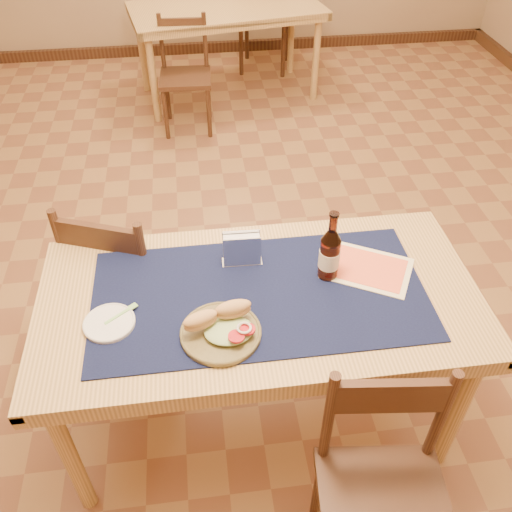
{
  "coord_description": "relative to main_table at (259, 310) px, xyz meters",
  "views": [
    {
      "loc": [
        -0.19,
        -2.15,
        2.16
      ],
      "look_at": [
        0.0,
        -0.7,
        0.85
      ],
      "focal_mm": 38.0,
      "sensor_mm": 36.0,
      "label": 1
    }
  ],
  "objects": [
    {
      "name": "room",
      "position": [
        0.0,
        0.8,
        0.73
      ],
      "size": [
        6.04,
        7.04,
        2.84
      ],
      "color": "olive",
      "rests_on": "ground"
    },
    {
      "name": "main_table",
      "position": [
        0.0,
        0.0,
        0.0
      ],
      "size": [
        1.6,
        0.8,
        0.75
      ],
      "color": "tan",
      "rests_on": "ground"
    },
    {
      "name": "placemat",
      "position": [
        0.0,
        0.0,
        0.09
      ],
      "size": [
        1.2,
        0.6,
        0.01
      ],
      "primitive_type": "cube",
      "color": "#0E1636",
      "rests_on": "main_table"
    },
    {
      "name": "baseboard",
      "position": [
        0.0,
        0.8,
        -0.62
      ],
      "size": [
        6.0,
        7.0,
        0.1
      ],
      "color": "#412817",
      "rests_on": "ground"
    },
    {
      "name": "back_table",
      "position": [
        0.17,
        3.26,
        0.0
      ],
      "size": [
        1.65,
        1.02,
        0.75
      ],
      "color": "tan",
      "rests_on": "ground"
    },
    {
      "name": "chair_main_far",
      "position": [
        -0.54,
        0.48,
        -0.2
      ],
      "size": [
        0.54,
        0.54,
        0.9
      ],
      "color": "#412817",
      "rests_on": "ground"
    },
    {
      "name": "chair_main_near",
      "position": [
        0.31,
        -0.64,
        -0.21
      ],
      "size": [
        0.45,
        0.45,
        0.89
      ],
      "color": "#412817",
      "rests_on": "ground"
    },
    {
      "name": "chair_back_near",
      "position": [
        -0.21,
        2.73,
        -0.23
      ],
      "size": [
        0.41,
        0.41,
        0.84
      ],
      "color": "#412817",
      "rests_on": "ground"
    },
    {
      "name": "chair_back_far",
      "position": [
        0.56,
        3.77,
        -0.15
      ],
      "size": [
        0.56,
        0.56,
        1.0
      ],
      "color": "#412817",
      "rests_on": "ground"
    },
    {
      "name": "sandwich_plate",
      "position": [
        -0.15,
        -0.17,
        0.12
      ],
      "size": [
        0.27,
        0.27,
        0.1
      ],
      "color": "brown",
      "rests_on": "placemat"
    },
    {
      "name": "side_plate",
      "position": [
        -0.53,
        -0.08,
        0.1
      ],
      "size": [
        0.18,
        0.18,
        0.01
      ],
      "color": "silver",
      "rests_on": "placemat"
    },
    {
      "name": "fork",
      "position": [
        -0.48,
        -0.04,
        0.1
      ],
      "size": [
        0.11,
        0.09,
        0.0
      ],
      "color": "#88CF71",
      "rests_on": "side_plate"
    },
    {
      "name": "beer_bottle",
      "position": [
        0.26,
        0.06,
        0.19
      ],
      "size": [
        0.08,
        0.08,
        0.29
      ],
      "color": "#40180B",
      "rests_on": "placemat"
    },
    {
      "name": "napkin_holder",
      "position": [
        -0.04,
        0.18,
        0.15
      ],
      "size": [
        0.15,
        0.06,
        0.13
      ],
      "color": "silver",
      "rests_on": "placemat"
    },
    {
      "name": "menu_card",
      "position": [
        0.42,
        0.08,
        0.09
      ],
      "size": [
        0.39,
        0.36,
        0.01
      ],
      "color": "beige",
      "rests_on": "placemat"
    }
  ]
}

